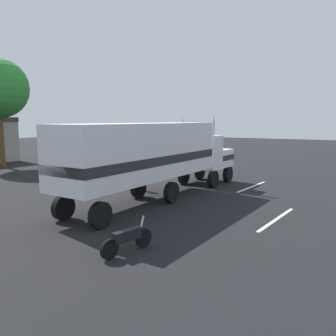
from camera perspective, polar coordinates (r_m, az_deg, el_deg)
The scene contains 6 objects.
ground_plane at distance 23.49m, azimuth 4.74°, elevation -2.69°, with size 120.00×120.00×0.00m, color black.
lane_stripe_near at distance 23.21m, azimuth 13.60°, elevation -3.01°, with size 4.40×0.16×0.01m, color silver.
lane_stripe_mid at distance 16.09m, azimuth 17.40°, elevation -8.02°, with size 4.40×0.16×0.01m, color silver.
semi_truck at distance 18.63m, azimuth -2.08°, elevation 2.38°, with size 14.33×3.81×4.50m.
person_bystander at distance 21.45m, azimuth -4.75°, elevation -1.29°, with size 0.35×0.47×1.63m.
motorcycle at distance 11.60m, azimuth -6.67°, elevation -11.49°, with size 2.07×0.63×1.12m.
Camera 1 is at (-21.16, -9.22, 4.34)m, focal length 37.12 mm.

